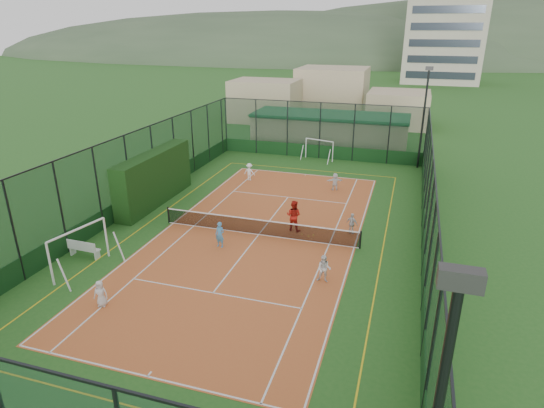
{
  "coord_description": "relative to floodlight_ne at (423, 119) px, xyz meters",
  "views": [
    {
      "loc": [
        7.74,
        -22.4,
        11.27
      ],
      "look_at": [
        0.2,
        1.95,
        1.2
      ],
      "focal_mm": 30.0,
      "sensor_mm": 36.0,
      "label": 1
    }
  ],
  "objects": [
    {
      "name": "coach",
      "position": [
        -6.85,
        -15.4,
        -3.19
      ],
      "size": [
        0.98,
        0.81,
        1.86
      ],
      "primitive_type": "imported",
      "rotation": [
        0.0,
        0.0,
        3.01
      ],
      "color": "red",
      "rests_on": "court_slab"
    },
    {
      "name": "court_slab",
      "position": [
        -8.6,
        -16.6,
        -4.12
      ],
      "size": [
        11.17,
        23.97,
        0.01
      ],
      "primitive_type": "cube",
      "color": "#BE522A",
      "rests_on": "ground"
    },
    {
      "name": "white_bench",
      "position": [
        -16.4,
        -21.77,
        -3.63
      ],
      "size": [
        1.78,
        0.54,
        0.99
      ],
      "primitive_type": null,
      "rotation": [
        0.0,
        0.0,
        -0.03
      ],
      "color": "white",
      "rests_on": "ground"
    },
    {
      "name": "child_far_left",
      "position": [
        -12.46,
        -7.43,
        -3.44
      ],
      "size": [
        0.91,
        0.56,
        1.35
      ],
      "primitive_type": "imported",
      "rotation": [
        0.0,
        0.0,
        3.07
      ],
      "color": "white",
      "rests_on": "court_slab"
    },
    {
      "name": "tennis_net",
      "position": [
        -8.6,
        -16.6,
        -3.59
      ],
      "size": [
        11.67,
        0.12,
        1.06
      ],
      "primitive_type": null,
      "color": "black",
      "rests_on": "ground"
    },
    {
      "name": "clubhouse",
      "position": [
        -8.6,
        5.4,
        -2.55
      ],
      "size": [
        15.2,
        7.2,
        3.15
      ],
      "primitive_type": null,
      "color": "tan",
      "rests_on": "ground"
    },
    {
      "name": "child_far_back",
      "position": [
        -5.74,
        -7.69,
        -3.48
      ],
      "size": [
        1.23,
        0.82,
        1.28
      ],
      "primitive_type": "imported",
      "rotation": [
        0.0,
        0.0,
        3.56
      ],
      "color": "white",
      "rests_on": "court_slab"
    },
    {
      "name": "floodlight_ne",
      "position": [
        0.0,
        0.0,
        0.0
      ],
      "size": [
        0.6,
        0.26,
        8.25
      ],
      "primitive_type": null,
      "color": "black",
      "rests_on": "ground"
    },
    {
      "name": "apartment_tower",
      "position": [
        3.4,
        65.4,
        10.88
      ],
      "size": [
        15.0,
        12.0,
        30.0
      ],
      "primitive_type": "cube",
      "color": "beige",
      "rests_on": "ground"
    },
    {
      "name": "distant_hills",
      "position": [
        -8.6,
        133.4,
        -4.12
      ],
      "size": [
        200.0,
        60.0,
        24.0
      ],
      "primitive_type": null,
      "color": "#384C33",
      "rests_on": "ground"
    },
    {
      "name": "futsal_goal_far",
      "position": [
        -8.49,
        -0.13,
        -3.23
      ],
      "size": [
        2.9,
        1.55,
        1.79
      ],
      "primitive_type": null,
      "rotation": [
        0.0,
        0.0,
        -0.28
      ],
      "color": "white",
      "rests_on": "ground"
    },
    {
      "name": "child_near_left",
      "position": [
        -12.75,
        -25.32,
        -3.51
      ],
      "size": [
        0.68,
        0.54,
        1.2
      ],
      "primitive_type": "imported",
      "rotation": [
        0.0,
        0.0,
        0.32
      ],
      "color": "silver",
      "rests_on": "court_slab"
    },
    {
      "name": "hedge_left",
      "position": [
        -16.9,
        -13.77,
        -2.39
      ],
      "size": [
        1.19,
        7.94,
        3.47
      ],
      "primitive_type": "cube",
      "color": "black",
      "rests_on": "ground"
    },
    {
      "name": "tennis_balls",
      "position": [
        -5.85,
        -15.89,
        -4.08
      ],
      "size": [
        0.72,
        0.3,
        0.07
      ],
      "color": "#CCE033",
      "rests_on": "court_slab"
    },
    {
      "name": "perimeter_fence",
      "position": [
        -8.6,
        -16.6,
        -1.62
      ],
      "size": [
        18.12,
        34.12,
        5.0
      ],
      "primitive_type": null,
      "color": "#113320",
      "rests_on": "ground"
    },
    {
      "name": "child_far_right",
      "position": [
        -3.51,
        -14.85,
        -3.49
      ],
      "size": [
        0.79,
        0.56,
        1.25
      ],
      "primitive_type": "imported",
      "rotation": [
        0.0,
        0.0,
        2.75
      ],
      "color": "silver",
      "rests_on": "court_slab"
    },
    {
      "name": "ground",
      "position": [
        -8.6,
        -16.6,
        -4.12
      ],
      "size": [
        300.0,
        300.0,
        0.0
      ],
      "primitive_type": "plane",
      "color": "#245A1E",
      "rests_on": "ground"
    },
    {
      "name": "futsal_goal_near",
      "position": [
        -15.61,
        -22.96,
        -3.04
      ],
      "size": [
        3.5,
        1.66,
        2.17
      ],
      "primitive_type": null,
      "rotation": [
        0.0,
        0.0,
        1.36
      ],
      "color": "white",
      "rests_on": "ground"
    },
    {
      "name": "child_near_right",
      "position": [
        -4.02,
        -20.56,
        -3.44
      ],
      "size": [
        0.66,
        0.52,
        1.35
      ],
      "primitive_type": "imported",
      "rotation": [
        0.0,
        0.0,
        0.01
      ],
      "color": "white",
      "rests_on": "court_slab"
    },
    {
      "name": "child_near_mid",
      "position": [
        -10.11,
        -18.64,
        -3.4
      ],
      "size": [
        0.56,
        0.4,
        1.43
      ],
      "primitive_type": "imported",
      "rotation": [
        0.0,
        0.0,
        -0.12
      ],
      "color": "#458DC4",
      "rests_on": "court_slab"
    }
  ]
}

